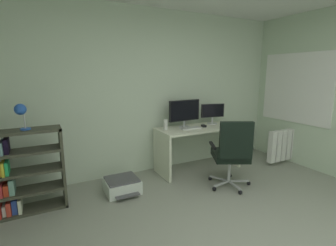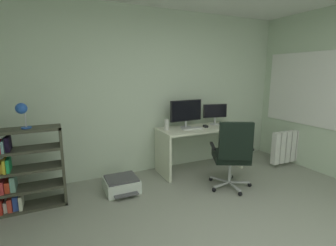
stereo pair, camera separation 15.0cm
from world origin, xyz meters
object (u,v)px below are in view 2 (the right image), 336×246
at_px(desk_lamp, 22,110).
at_px(printer, 122,184).
at_px(bookshelf, 13,173).
at_px(keyboard, 192,128).
at_px(desktop_speaker, 167,125).
at_px(monitor_main, 186,111).
at_px(monitor_secondary, 215,112).
at_px(office_chair, 232,153).
at_px(radiator, 292,146).
at_px(computer_mouse, 205,126).
at_px(desk, 200,139).

height_order(desk_lamp, printer, desk_lamp).
distance_m(bookshelf, printer, 1.34).
distance_m(bookshelf, desk_lamp, 0.75).
xyz_separation_m(keyboard, desktop_speaker, (-0.40, 0.11, 0.07)).
relative_size(monitor_main, monitor_secondary, 1.36).
xyz_separation_m(monitor_main, office_chair, (0.21, -0.94, -0.46)).
bearing_deg(radiator, monitor_secondary, 155.40).
xyz_separation_m(keyboard, bookshelf, (-2.51, -0.12, -0.27)).
height_order(monitor_main, bookshelf, monitor_main).
relative_size(computer_mouse, bookshelf, 0.10).
bearing_deg(radiator, monitor_main, 162.54).
xyz_separation_m(monitor_secondary, desk_lamp, (-2.90, -0.28, 0.26)).
xyz_separation_m(printer, radiator, (3.06, -0.25, 0.24)).
height_order(keyboard, bookshelf, bookshelf).
xyz_separation_m(computer_mouse, desktop_speaker, (-0.68, 0.09, 0.07)).
relative_size(monitor_secondary, computer_mouse, 4.25).
xyz_separation_m(office_chair, radiator, (1.65, 0.36, -0.21)).
relative_size(desk, office_chair, 1.40).
relative_size(office_chair, radiator, 1.13).
bearing_deg(radiator, printer, 175.29).
relative_size(computer_mouse, radiator, 0.11).
bearing_deg(computer_mouse, bookshelf, -165.98).
distance_m(computer_mouse, printer, 1.65).
relative_size(desk, desk_lamp, 4.74).
bearing_deg(bookshelf, desk, 3.78).
height_order(desk, office_chair, office_chair).
bearing_deg(printer, radiator, -4.71).
height_order(computer_mouse, desk_lamp, desk_lamp).
bearing_deg(desk, bookshelf, -176.22).
distance_m(monitor_main, bookshelf, 2.56).
relative_size(desk, computer_mouse, 14.19).
bearing_deg(monitor_main, desk_lamp, -173.01).
relative_size(keyboard, computer_mouse, 3.40).
distance_m(keyboard, desktop_speaker, 0.42).
height_order(keyboard, desk_lamp, desk_lamp).
relative_size(monitor_secondary, radiator, 0.47).
distance_m(keyboard, office_chair, 0.83).
distance_m(bookshelf, radiator, 4.36).
distance_m(computer_mouse, desktop_speaker, 0.68).
relative_size(monitor_secondary, bookshelf, 0.42).
xyz_separation_m(desktop_speaker, printer, (-0.83, -0.29, -0.73)).
bearing_deg(printer, monitor_main, 15.45).
bearing_deg(monitor_secondary, desktop_speaker, -177.15).
bearing_deg(keyboard, monitor_main, 101.25).
bearing_deg(keyboard, printer, -169.38).
bearing_deg(desk_lamp, desk, 4.03).
relative_size(monitor_secondary, desk_lamp, 1.42).
bearing_deg(monitor_main, keyboard, -81.44).
bearing_deg(desk, radiator, -16.33).
bearing_deg(desk, monitor_secondary, 16.26).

